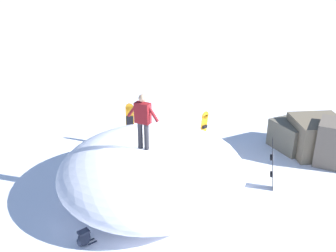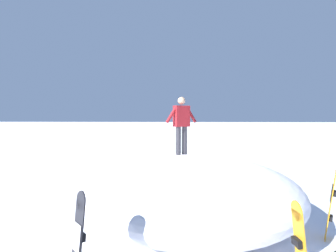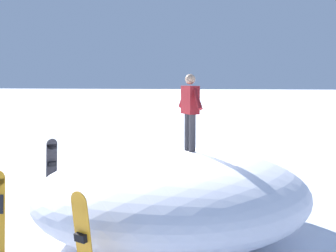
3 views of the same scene
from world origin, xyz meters
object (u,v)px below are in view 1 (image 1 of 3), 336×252
(backpack_near, at_px, (84,238))
(snowboard_tertiary_upright, at_px, (204,130))
(backpack_far, at_px, (167,141))
(snowboarder_standing, at_px, (143,118))
(snowboard_primary_upright, at_px, (272,163))
(snowboard_secondary_upright, at_px, (130,125))

(backpack_near, bearing_deg, snowboard_tertiary_upright, 25.63)
(backpack_near, relative_size, backpack_far, 0.96)
(snowboard_tertiary_upright, xyz_separation_m, backpack_near, (-5.60, -2.69, -0.60))
(snowboarder_standing, relative_size, snowboard_primary_upright, 0.91)
(snowboard_primary_upright, xyz_separation_m, backpack_near, (-5.86, 0.50, -0.68))
(backpack_near, distance_m, backpack_far, 6.01)
(snowboarder_standing, bearing_deg, backpack_far, 48.66)
(snowboard_tertiary_upright, height_order, backpack_far, snowboard_tertiary_upright)
(snowboarder_standing, distance_m, snowboard_secondary_upright, 3.98)
(snowboarder_standing, relative_size, snowboard_tertiary_upright, 1.00)
(snowboard_tertiary_upright, bearing_deg, snowboarder_standing, -152.65)
(snowboarder_standing, height_order, backpack_far, snowboarder_standing)
(snowboarder_standing, bearing_deg, snowboard_secondary_upright, 70.42)
(snowboard_primary_upright, relative_size, snowboard_secondary_upright, 1.00)
(snowboard_primary_upright, relative_size, snowboard_tertiary_upright, 1.10)
(snowboard_tertiary_upright, bearing_deg, snowboard_primary_upright, -85.32)
(snowboard_tertiary_upright, distance_m, backpack_far, 1.53)
(snowboarder_standing, relative_size, backpack_far, 2.96)
(snowboarder_standing, xyz_separation_m, backpack_far, (2.47, 2.80, -2.47))
(snowboard_secondary_upright, distance_m, backpack_near, 5.56)
(snowboard_primary_upright, height_order, backpack_near, snowboard_primary_upright)
(snowboard_secondary_upright, bearing_deg, backpack_near, -128.51)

